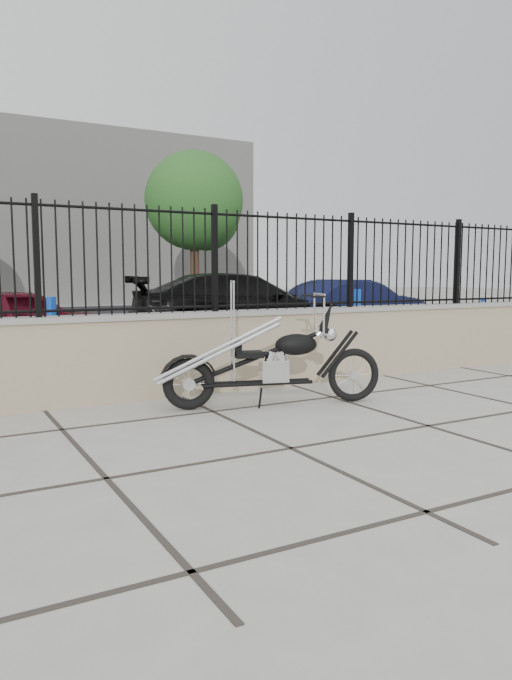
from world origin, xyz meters
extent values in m
plane|color=#99968E|center=(0.00, 0.00, 0.00)|extent=(90.00, 90.00, 0.00)
plane|color=black|center=(0.00, 12.50, 0.00)|extent=(30.00, 30.00, 0.00)
cube|color=gray|center=(0.00, 2.50, 0.48)|extent=(14.00, 0.36, 0.96)
cube|color=black|center=(0.00, 2.50, 1.56)|extent=(14.00, 0.08, 1.20)
cube|color=beige|center=(0.00, 26.50, 4.00)|extent=(22.00, 6.00, 8.00)
imported|color=#490A16|center=(-2.58, 7.02, 0.60)|extent=(3.59, 1.67, 1.19)
imported|color=black|center=(2.08, 7.71, 0.71)|extent=(5.19, 2.91, 1.42)
imported|color=black|center=(4.87, 7.39, 0.64)|extent=(3.99, 1.78, 1.27)
cylinder|color=#0D16CD|center=(-2.49, 4.64, 0.54)|extent=(0.14, 0.14, 1.09)
cylinder|color=#0B27B3|center=(3.02, 4.88, 0.56)|extent=(0.18, 0.18, 1.12)
cylinder|color=blue|center=(5.65, 4.25, 0.47)|extent=(0.14, 0.14, 0.94)
cylinder|color=#382619|center=(4.69, 16.40, 1.65)|extent=(0.33, 0.33, 3.31)
sphere|color=#275F23|center=(4.69, 16.40, 4.19)|extent=(3.53, 3.53, 3.53)
camera|label=1|loc=(-4.05, -4.03, 1.40)|focal=32.00mm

